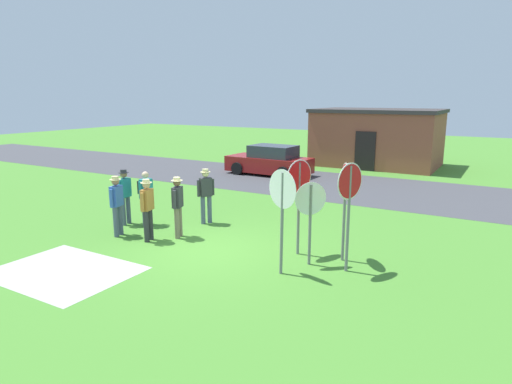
{
  "coord_description": "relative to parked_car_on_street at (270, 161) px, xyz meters",
  "views": [
    {
      "loc": [
        6.66,
        -8.84,
        3.93
      ],
      "look_at": [
        0.54,
        1.64,
        1.3
      ],
      "focal_mm": 31.05,
      "sensor_mm": 36.0,
      "label": 1
    }
  ],
  "objects": [
    {
      "name": "stop_sign_rear_left",
      "position": [
        7.63,
        -10.35,
        1.05
      ],
      "size": [
        0.29,
        0.78,
        2.52
      ],
      "color": "slate",
      "rests_on": "ground"
    },
    {
      "name": "person_near_signs",
      "position": [
        1.02,
        -9.88,
        0.29
      ],
      "size": [
        0.36,
        0.57,
        1.69
      ],
      "color": "#4C5670",
      "rests_on": "ground"
    },
    {
      "name": "stop_sign_rear_right",
      "position": [
        6.41,
        -11.22,
        0.97
      ],
      "size": [
        0.82,
        0.34,
        2.39
      ],
      "color": "slate",
      "rests_on": "ground"
    },
    {
      "name": "building_background",
      "position": [
        3.8,
        5.93,
        0.93
      ],
      "size": [
        6.92,
        4.7,
        3.23
      ],
      "color": "brown",
      "rests_on": "ground"
    },
    {
      "name": "ground_plane",
      "position": [
        4.0,
        -10.8,
        -0.69
      ],
      "size": [
        80.0,
        80.0,
        0.0
      ],
      "primitive_type": "plane",
      "color": "#47842D"
    },
    {
      "name": "stop_sign_leaning_left",
      "position": [
        6.72,
        -10.39,
        0.68
      ],
      "size": [
        0.53,
        0.59,
        2.0
      ],
      "color": "slate",
      "rests_on": "ground"
    },
    {
      "name": "person_with_sunhat",
      "position": [
        1.09,
        -11.11,
        0.3
      ],
      "size": [
        0.32,
        0.56,
        1.74
      ],
      "color": "#4C5670",
      "rests_on": "ground"
    },
    {
      "name": "person_in_teal",
      "position": [
        2.51,
        -8.8,
        0.3
      ],
      "size": [
        0.38,
        0.5,
        1.74
      ],
      "color": "#4C5670",
      "rests_on": "ground"
    },
    {
      "name": "person_holding_notes",
      "position": [
        2.16,
        -11.0,
        0.3
      ],
      "size": [
        0.31,
        0.56,
        1.74
      ],
      "color": "#2D2D33",
      "rests_on": "ground"
    },
    {
      "name": "stop_sign_leaning_right",
      "position": [
        6.19,
        -9.88,
        0.99
      ],
      "size": [
        0.28,
        0.81,
        2.43
      ],
      "color": "slate",
      "rests_on": "ground"
    },
    {
      "name": "parked_car_on_street",
      "position": [
        0.0,
        0.0,
        0.0
      ],
      "size": [
        4.35,
        2.12,
        1.51
      ],
      "color": "maroon",
      "rests_on": "ground"
    },
    {
      "name": "stop_sign_nearest",
      "position": [
        7.32,
        -9.73,
        0.98
      ],
      "size": [
        0.48,
        0.76,
        2.41
      ],
      "color": "slate",
      "rests_on": "ground"
    },
    {
      "name": "concrete_path",
      "position": [
        2.04,
        -13.65,
        -0.69
      ],
      "size": [
        3.2,
        2.4,
        0.01
      ],
      "primitive_type": "cube",
      "color": "#ADAAA3",
      "rests_on": "ground"
    },
    {
      "name": "person_in_dark_shirt",
      "position": [
        2.68,
        -10.34,
        0.3
      ],
      "size": [
        0.33,
        0.54,
        1.74
      ],
      "color": "#7A6B56",
      "rests_on": "ground"
    },
    {
      "name": "person_in_blue",
      "position": [
        0.41,
        -10.16,
        0.3
      ],
      "size": [
        0.32,
        0.57,
        1.74
      ],
      "color": "#4C5670",
      "rests_on": "ground"
    },
    {
      "name": "street_asphalt",
      "position": [
        4.0,
        -1.0,
        -0.68
      ],
      "size": [
        60.0,
        6.4,
        0.01
      ],
      "primitive_type": "cube",
      "color": "#424247",
      "rests_on": "ground"
    }
  ]
}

